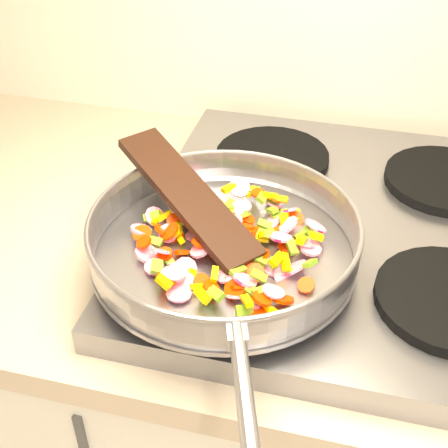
# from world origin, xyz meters

# --- Properties ---
(cooktop) EXTENTS (0.60, 0.60, 0.04)m
(cooktop) POSITION_xyz_m (-0.70, 1.67, 0.92)
(cooktop) COLOR #939399
(cooktop) RESTS_ON counter_top
(grate_fl) EXTENTS (0.19, 0.19, 0.02)m
(grate_fl) POSITION_xyz_m (-0.84, 1.52, 0.95)
(grate_fl) COLOR black
(grate_fl) RESTS_ON cooktop
(grate_bl) EXTENTS (0.19, 0.19, 0.02)m
(grate_bl) POSITION_xyz_m (-0.84, 1.81, 0.95)
(grate_bl) COLOR black
(grate_bl) RESTS_ON cooktop
(grate_br) EXTENTS (0.19, 0.19, 0.02)m
(grate_br) POSITION_xyz_m (-0.56, 1.81, 0.95)
(grate_br) COLOR black
(grate_br) RESTS_ON cooktop
(saute_pan) EXTENTS (0.40, 0.55, 0.06)m
(saute_pan) POSITION_xyz_m (-0.85, 1.53, 0.99)
(saute_pan) COLOR #9E9EA5
(saute_pan) RESTS_ON grate_fl
(vegetable_heap) EXTENTS (0.27, 0.26, 0.05)m
(vegetable_heap) POSITION_xyz_m (-0.85, 1.53, 0.97)
(vegetable_heap) COLOR #E01555
(vegetable_heap) RESTS_ON saute_pan
(wooden_spatula) EXTENTS (0.25, 0.22, 0.07)m
(wooden_spatula) POSITION_xyz_m (-0.92, 1.58, 1.01)
(wooden_spatula) COLOR black
(wooden_spatula) RESTS_ON saute_pan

